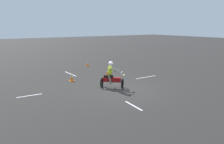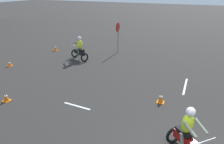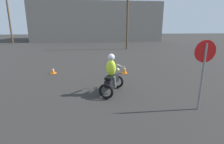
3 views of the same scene
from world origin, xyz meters
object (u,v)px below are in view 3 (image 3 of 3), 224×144
object	(u,v)px
traffic_cone_far_center	(53,71)
utility_pole_far	(7,6)
utility_pole_near	(127,14)
motorcycle_rider_background	(112,76)
stop_sign	(204,61)
traffic_cone_near_left	(125,70)

from	to	relation	value
traffic_cone_far_center	utility_pole_far	world-z (taller)	utility_pole_far
utility_pole_near	traffic_cone_far_center	bearing A→B (deg)	-122.15
motorcycle_rider_background	stop_sign	size ratio (longest dim) A/B	0.72
motorcycle_rider_background	traffic_cone_near_left	bearing A→B (deg)	96.69
utility_pole_far	utility_pole_near	bearing A→B (deg)	-25.70
stop_sign	traffic_cone_near_left	size ratio (longest dim) A/B	5.45
stop_sign	traffic_cone_far_center	world-z (taller)	stop_sign
stop_sign	traffic_cone_near_left	bearing A→B (deg)	108.78
stop_sign	traffic_cone_near_left	distance (m)	5.18
traffic_cone_far_center	stop_sign	bearing A→B (deg)	-42.08
utility_pole_near	utility_pole_far	world-z (taller)	utility_pole_far
motorcycle_rider_background	stop_sign	world-z (taller)	stop_sign
stop_sign	utility_pole_far	size ratio (longest dim) A/B	0.21
traffic_cone_far_center	utility_pole_near	xyz separation A→B (m)	(6.46, 10.27, 3.79)
traffic_cone_near_left	utility_pole_near	distance (m)	11.61
motorcycle_rider_background	traffic_cone_near_left	size ratio (longest dim) A/B	3.93
stop_sign	utility_pole_near	xyz separation A→B (m)	(0.71, 15.46, 2.32)
stop_sign	utility_pole_far	bearing A→B (deg)	123.30
motorcycle_rider_background	utility_pole_near	bearing A→B (deg)	103.14
traffic_cone_near_left	utility_pole_far	world-z (taller)	utility_pole_far
traffic_cone_near_left	utility_pole_far	xyz separation A→B (m)	(-13.58, 18.40, 5.24)
motorcycle_rider_background	stop_sign	bearing A→B (deg)	-5.75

